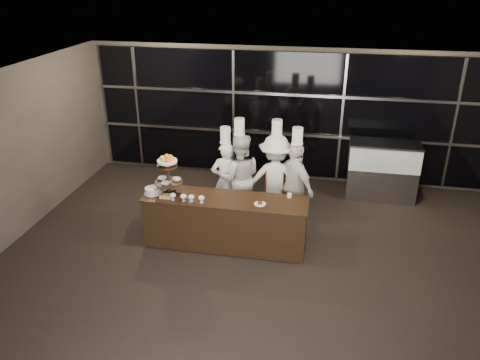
% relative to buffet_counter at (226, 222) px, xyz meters
% --- Properties ---
extents(room, '(10.00, 10.00, 10.00)m').
position_rel_buffet_counter_xyz_m(room, '(0.72, -1.84, 1.03)').
color(room, black).
rests_on(room, ground).
extents(window_wall, '(8.60, 0.10, 2.80)m').
position_rel_buffet_counter_xyz_m(window_wall, '(0.72, 3.09, 1.04)').
color(window_wall, black).
rests_on(window_wall, ground).
extents(buffet_counter, '(2.84, 0.74, 0.92)m').
position_rel_buffet_counter_xyz_m(buffet_counter, '(0.00, 0.00, 0.00)').
color(buffet_counter, black).
rests_on(buffet_counter, ground).
extents(display_stand, '(0.48, 0.48, 0.74)m').
position_rel_buffet_counter_xyz_m(display_stand, '(-1.00, -0.00, 0.87)').
color(display_stand, black).
rests_on(display_stand, buffet_counter).
extents(compotes, '(0.61, 0.11, 0.12)m').
position_rel_buffet_counter_xyz_m(compotes, '(-0.61, -0.22, 0.54)').
color(compotes, silver).
rests_on(compotes, buffet_counter).
extents(layer_cake, '(0.30, 0.30, 0.11)m').
position_rel_buffet_counter_xyz_m(layer_cake, '(-1.29, -0.05, 0.51)').
color(layer_cake, white).
rests_on(layer_cake, buffet_counter).
extents(pastry_squares, '(0.20, 0.13, 0.05)m').
position_rel_buffet_counter_xyz_m(pastry_squares, '(-1.01, -0.17, 0.48)').
color(pastry_squares, '#F2CF76').
rests_on(pastry_squares, buffet_counter).
extents(small_plate, '(0.20, 0.20, 0.05)m').
position_rel_buffet_counter_xyz_m(small_plate, '(0.62, -0.10, 0.47)').
color(small_plate, white).
rests_on(small_plate, buffet_counter).
extents(chef_cup, '(0.08, 0.08, 0.07)m').
position_rel_buffet_counter_xyz_m(chef_cup, '(1.07, 0.25, 0.49)').
color(chef_cup, white).
rests_on(chef_cup, buffet_counter).
extents(display_case, '(1.44, 0.63, 1.24)m').
position_rel_buffet_counter_xyz_m(display_case, '(2.83, 2.46, 0.22)').
color(display_case, '#A5A5AA').
rests_on(display_case, ground).
extents(chef_a, '(0.67, 0.55, 1.86)m').
position_rel_buffet_counter_xyz_m(chef_a, '(-0.21, 0.99, 0.35)').
color(chef_a, white).
rests_on(chef_a, ground).
extents(chef_b, '(0.96, 0.82, 2.04)m').
position_rel_buffet_counter_xyz_m(chef_b, '(0.05, 1.01, 0.42)').
color(chef_b, silver).
rests_on(chef_b, ground).
extents(chef_c, '(1.15, 0.70, 2.04)m').
position_rel_buffet_counter_xyz_m(chef_c, '(0.73, 1.07, 0.41)').
color(chef_c, white).
rests_on(chef_c, ground).
extents(chef_d, '(0.97, 0.98, 1.96)m').
position_rel_buffet_counter_xyz_m(chef_d, '(1.12, 0.92, 0.38)').
color(chef_d, white).
rests_on(chef_d, ground).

